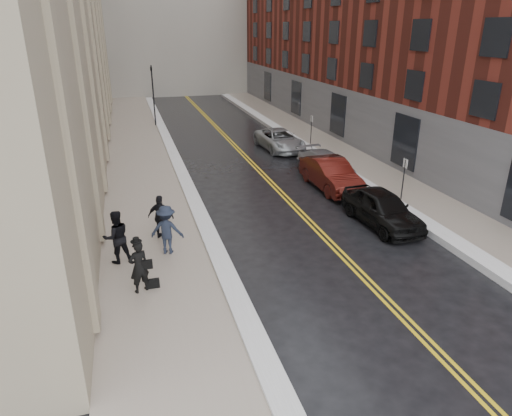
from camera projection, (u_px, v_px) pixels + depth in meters
ground at (318, 317)px, 13.90m from camera, size 160.00×160.00×0.00m
sidewalk_left at (142, 174)px, 27.02m from camera, size 4.00×64.00×0.15m
sidewalk_right at (349, 158)px, 30.44m from camera, size 3.00×64.00×0.15m
lane_stripe_a at (253, 166)px, 28.79m from camera, size 0.12×64.00×0.01m
lane_stripe_b at (257, 166)px, 28.85m from camera, size 0.12×64.00×0.01m
snow_ridge_left at (180, 170)px, 27.58m from camera, size 0.70×60.80×0.26m
snow_ridge_right at (323, 159)px, 29.94m from camera, size 0.85×60.80×0.30m
building_right at (416, 15)px, 35.53m from camera, size 14.00×50.00×18.00m
traffic_signal at (153, 91)px, 38.88m from camera, size 0.18×0.15×5.20m
parking_sign_near at (404, 176)px, 22.54m from camera, size 0.06×0.35×2.23m
parking_sign_far at (311, 128)px, 33.26m from camera, size 0.06×0.35×2.23m
car_black at (382, 208)px, 20.07m from camera, size 2.10×4.74×1.58m
car_maroon at (331, 174)px, 24.60m from camera, size 1.85×5.02×1.64m
car_silver_near at (325, 164)px, 26.79m from camera, size 2.40×4.92×1.38m
car_silver_far at (279, 140)px, 32.45m from camera, size 2.71×5.29×1.43m
pedestrian_main at (139, 267)px, 14.67m from camera, size 0.78×0.66×1.81m
pedestrian_a at (117, 237)px, 16.51m from camera, size 1.14×0.99×2.01m
pedestrian_b at (167, 230)px, 17.20m from camera, size 1.41×1.08×1.92m
pedestrian_c at (161, 217)px, 18.47m from camera, size 1.16×0.84×1.83m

